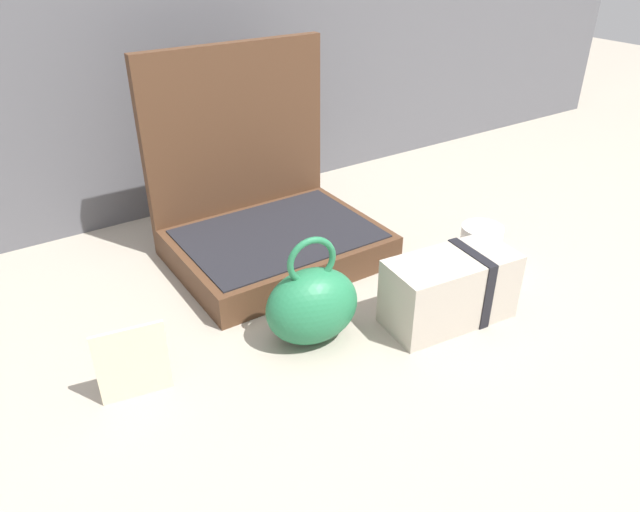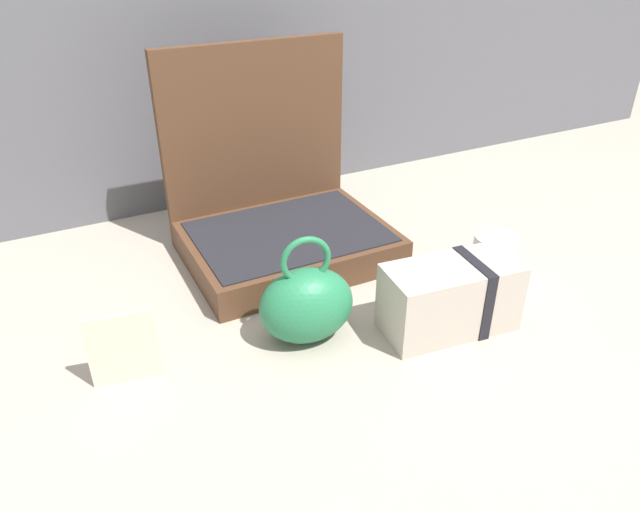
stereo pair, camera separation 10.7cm
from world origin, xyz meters
name	(u,v)px [view 1 (the left image)]	position (x,y,z in m)	size (l,w,h in m)	color
ground_plane	(302,309)	(0.00, 0.00, 0.00)	(6.00, 6.00, 0.00)	#9E9384
open_suitcase	(265,214)	(0.05, 0.24, 0.09)	(0.42, 0.34, 0.43)	#4C301E
teal_pouch_handbag	(312,305)	(-0.03, -0.08, 0.07)	(0.18, 0.14, 0.20)	#237247
cream_toiletry_bag	(451,289)	(0.21, -0.17, 0.06)	(0.25, 0.14, 0.13)	#B2A899
coffee_mug	(479,246)	(0.40, -0.07, 0.05)	(0.12, 0.09, 0.09)	white
info_card_left	(133,363)	(-0.34, -0.05, 0.06)	(0.11, 0.01, 0.13)	beige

